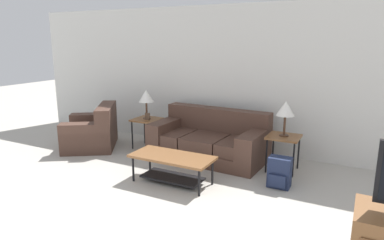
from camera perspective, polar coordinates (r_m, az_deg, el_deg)
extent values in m
cube|color=silver|center=(6.29, 5.68, 6.85)|extent=(8.81, 0.06, 2.60)
cube|color=#4C3328|center=(5.90, 2.65, -5.37)|extent=(1.98, 1.08, 0.22)
cube|color=#4C3328|center=(6.14, -2.75, -2.60)|extent=(0.67, 0.91, 0.20)
cube|color=#4C3328|center=(5.82, 2.58, -3.47)|extent=(0.67, 0.91, 0.20)
cube|color=#4C3328|center=(5.57, 8.46, -4.40)|extent=(0.67, 0.91, 0.20)
cube|color=#4C3328|center=(6.07, 4.29, 0.14)|extent=(1.94, 0.36, 0.40)
cube|color=#4C3328|center=(6.26, -4.04, -2.58)|extent=(0.33, 0.99, 0.58)
cube|color=#4C3328|center=(5.53, 10.28, -4.91)|extent=(0.33, 0.99, 0.58)
cube|color=#4C3328|center=(6.77, -16.55, -2.68)|extent=(1.33, 1.38, 0.40)
cube|color=#4C3328|center=(6.62, -14.11, 0.69)|extent=(0.80, 1.04, 0.40)
cube|color=#4C3328|center=(7.14, -16.00, -1.17)|extent=(0.88, 0.70, 0.56)
cube|color=#4C3328|center=(6.36, -17.26, -2.98)|extent=(0.88, 0.70, 0.56)
cube|color=brown|center=(4.84, -3.33, -6.16)|extent=(1.18, 0.54, 0.04)
cylinder|color=black|center=(5.02, -9.78, -8.04)|extent=(0.03, 0.03, 0.37)
cylinder|color=black|center=(4.50, 1.20, -10.42)|extent=(0.03, 0.03, 0.37)
cylinder|color=black|center=(5.34, -7.05, -6.64)|extent=(0.03, 0.03, 0.37)
cylinder|color=black|center=(4.85, 3.42, -8.64)|extent=(0.03, 0.03, 0.37)
cube|color=black|center=(4.95, -3.28, -9.53)|extent=(0.88, 0.38, 0.02)
cube|color=brown|center=(6.41, -7.53, 0.08)|extent=(0.48, 0.48, 0.03)
cylinder|color=black|center=(6.44, -9.93, -2.51)|extent=(0.03, 0.03, 0.53)
cylinder|color=black|center=(6.21, -6.97, -3.00)|extent=(0.03, 0.03, 0.53)
cylinder|color=black|center=(6.75, -7.91, -1.72)|extent=(0.03, 0.03, 0.53)
cylinder|color=black|center=(6.53, -5.02, -2.15)|extent=(0.03, 0.03, 0.53)
cube|color=brown|center=(5.41, 15.05, -2.73)|extent=(0.48, 0.48, 0.03)
cylinder|color=black|center=(5.36, 12.29, -5.89)|extent=(0.03, 0.03, 0.53)
cylinder|color=black|center=(5.27, 16.53, -6.45)|extent=(0.03, 0.03, 0.53)
cylinder|color=black|center=(5.72, 13.35, -4.71)|extent=(0.03, 0.03, 0.53)
cylinder|color=black|center=(5.64, 17.33, -5.20)|extent=(0.03, 0.03, 0.53)
cylinder|color=#472D1E|center=(6.41, -7.54, 0.29)|extent=(0.14, 0.14, 0.02)
cylinder|color=#472D1E|center=(6.37, -7.58, 1.69)|extent=(0.04, 0.04, 0.30)
cone|color=white|center=(6.33, -7.65, 4.01)|extent=(0.28, 0.28, 0.22)
cylinder|color=#472D1E|center=(5.41, 15.06, -2.49)|extent=(0.14, 0.14, 0.02)
cylinder|color=#472D1E|center=(5.37, 15.17, -0.84)|extent=(0.04, 0.04, 0.30)
cone|color=white|center=(5.31, 15.33, 1.89)|extent=(0.28, 0.28, 0.22)
cube|color=#1E2847|center=(4.91, 14.39, -8.42)|extent=(0.30, 0.20, 0.43)
cube|color=#1E2847|center=(4.83, 13.99, -9.85)|extent=(0.23, 0.05, 0.17)
cylinder|color=#1E2847|center=(5.03, 13.79, -7.59)|extent=(0.02, 0.02, 0.32)
cylinder|color=#1E2847|center=(5.00, 15.66, -7.85)|extent=(0.02, 0.02, 0.32)
cube|color=#4C3828|center=(6.30, -7.47, 0.60)|extent=(0.10, 0.04, 0.13)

